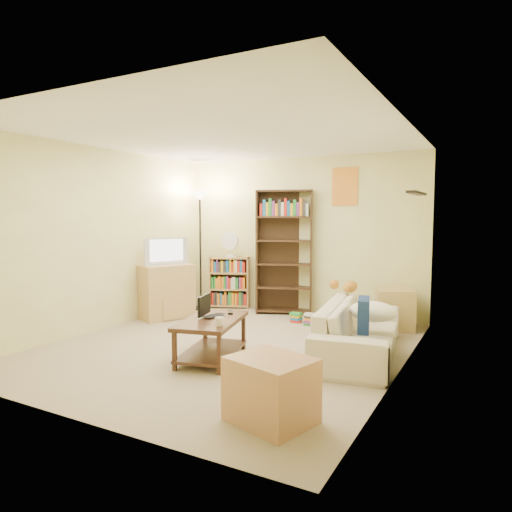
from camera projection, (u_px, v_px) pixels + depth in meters
name	position (u px, v px, depth m)	size (l,w,h in m)	color
room	(228.00, 212.00, 5.36)	(4.50, 4.54, 2.52)	tan
sofa	(359.00, 329.00, 5.16)	(1.06, 2.08, 0.58)	beige
navy_pillow	(364.00, 315.00, 4.70)	(0.38, 0.11, 0.34)	navy
cream_blanket	(373.00, 312.00, 5.14)	(0.53, 0.38, 0.23)	white
tabby_cat	(347.00, 286.00, 5.93)	(0.46, 0.21, 0.16)	#C47B29
coffee_table	(211.00, 333.00, 4.99)	(0.80, 1.12, 0.45)	#3E2818
laptop	(217.00, 316.00, 5.04)	(0.23, 0.31, 0.02)	black
laptop_screen	(204.00, 305.00, 5.07)	(0.01, 0.34, 0.23)	white
mug	(220.00, 322.00, 4.64)	(0.13, 0.13, 0.09)	white
tv_remote	(230.00, 312.00, 5.27)	(0.06, 0.18, 0.02)	black
tv_stand	(165.00, 291.00, 7.05)	(0.55, 0.77, 0.83)	tan
television	(164.00, 251.00, 7.00)	(0.38, 0.69, 0.41)	black
tall_bookshelf	(284.00, 249.00, 7.30)	(0.94, 0.59, 1.98)	#3D2B17
short_bookshelf	(230.00, 282.00, 7.84)	(0.73, 0.52, 0.87)	tan
desk_fan	(230.00, 244.00, 7.72)	(0.31, 0.17, 0.44)	white
floor_lamp	(200.00, 216.00, 7.60)	(0.34, 0.34, 1.98)	black
side_table	(395.00, 309.00, 6.34)	(0.49, 0.49, 0.56)	tan
end_cabinet	(271.00, 390.00, 3.47)	(0.60, 0.50, 0.50)	tan
book_stacks	(312.00, 320.00, 6.54)	(0.67, 0.29, 0.21)	red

